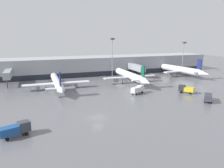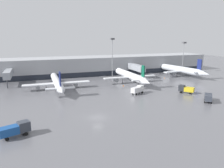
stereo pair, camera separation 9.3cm
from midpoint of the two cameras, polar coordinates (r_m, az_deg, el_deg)
The scene contains 13 objects.
ground_plane at distance 54.11m, azimuth -3.76°, elevation -8.72°, with size 320.00×320.00×0.00m, color slate.
terminal_building at distance 112.30m, azimuth -12.55°, elevation 4.43°, with size 160.00×30.68×9.00m.
parked_jet_0 at distance 84.02m, azimuth -14.20°, elevation 0.41°, with size 24.61×33.69×8.31m.
parked_jet_2 at distance 114.01m, azimuth 17.59°, elevation 3.56°, with size 20.86×32.69×9.33m.
parked_jet_3 at distance 92.87m, azimuth 4.77°, elevation 2.16°, with size 23.35×33.70×8.86m.
service_truck_0 at distance 80.19m, azimuth 18.70°, elevation -1.21°, with size 4.79×5.22×2.71m.
service_truck_1 at distance 72.23m, azimuth 23.82°, elevation -3.15°, with size 5.21×5.43×2.37m.
service_truck_2 at distance 75.54m, azimuth 6.69°, elevation -1.39°, with size 5.63×4.00×2.70m.
service_truck_3 at distance 47.85m, azimuth -23.98°, elevation -10.71°, with size 6.15×3.90×2.71m.
traffic_cone_2 at distance 105.88m, azimuth 13.56°, elevation 1.62°, with size 0.37×0.37×0.64m.
traffic_cone_3 at distance 86.56m, azimuth 2.96°, elevation -0.40°, with size 0.40×0.40×0.65m.
apron_light_mast_1 at distance 106.61m, azimuth 0.04°, elevation 9.80°, with size 1.80×1.80×18.61m.
apron_light_mast_2 at distance 124.10m, azimuth 18.17°, elevation 8.89°, with size 1.80×1.80×16.52m.
Camera 1 is at (-13.73, -48.58, 19.45)m, focal length 35.00 mm.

